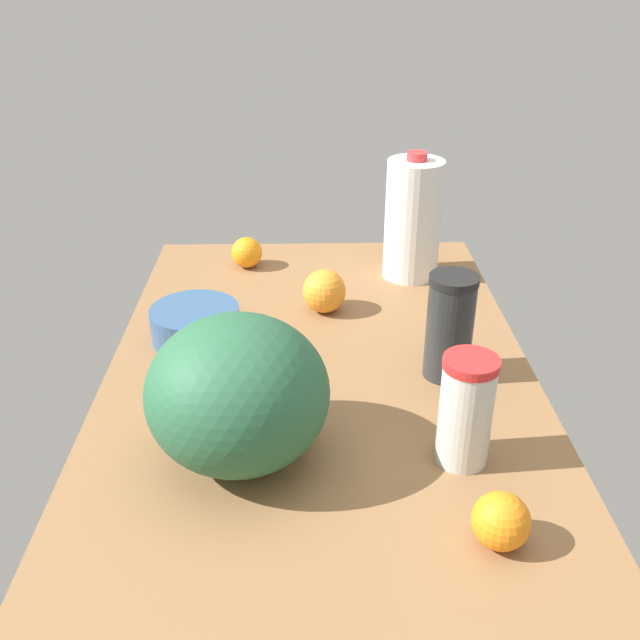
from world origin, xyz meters
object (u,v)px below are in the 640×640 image
(orange_near_front, at_px, (247,252))
(orange_by_jug, at_px, (501,521))
(shaker_bottle, at_px, (450,327))
(milk_jug, at_px, (413,219))
(orange_loose, at_px, (324,291))
(watermelon, at_px, (238,393))
(tumbler_cup, at_px, (466,410))
(mixing_bowl, at_px, (195,324))

(orange_near_front, xyz_separation_m, orange_by_jug, (-0.88, -0.38, 0.00))
(orange_near_front, bearing_deg, shaker_bottle, -141.45)
(milk_jug, height_order, orange_loose, milk_jug)
(milk_jug, distance_m, shaker_bottle, 0.43)
(orange_loose, bearing_deg, orange_by_jug, -162.64)
(watermelon, distance_m, shaker_bottle, 0.41)
(orange_loose, bearing_deg, watermelon, 163.86)
(tumbler_cup, bearing_deg, mixing_bowl, 49.64)
(shaker_bottle, xyz_separation_m, orange_by_jug, (-0.40, 0.00, -0.06))
(watermelon, height_order, orange_near_front, watermelon)
(shaker_bottle, height_order, orange_loose, shaker_bottle)
(tumbler_cup, bearing_deg, milk_jug, -1.03)
(watermelon, bearing_deg, orange_near_front, 3.15)
(watermelon, distance_m, tumbler_cup, 0.33)
(watermelon, bearing_deg, orange_by_jug, -118.12)
(mixing_bowl, xyz_separation_m, orange_near_front, (0.34, -0.08, 0.00))
(watermelon, bearing_deg, shaker_bottle, -57.40)
(watermelon, bearing_deg, milk_jug, -27.56)
(watermelon, bearing_deg, tumbler_cup, -92.32)
(watermelon, height_order, shaker_bottle, watermelon)
(watermelon, relative_size, mixing_bowl, 1.55)
(orange_loose, bearing_deg, mixing_bowl, 113.76)
(watermelon, relative_size, orange_by_jug, 3.52)
(watermelon, xyz_separation_m, orange_loose, (0.47, -0.14, -0.07))
(orange_near_front, bearing_deg, mixing_bowl, 167.49)
(milk_jug, height_order, shaker_bottle, milk_jug)
(orange_near_front, distance_m, orange_by_jug, 0.96)
(mixing_bowl, height_order, orange_by_jug, orange_by_jug)
(orange_near_front, bearing_deg, milk_jug, -98.24)
(milk_jug, distance_m, watermelon, 0.73)
(tumbler_cup, relative_size, mixing_bowl, 1.02)
(mixing_bowl, bearing_deg, shaker_bottle, -107.00)
(tumbler_cup, distance_m, mixing_bowl, 0.58)
(shaker_bottle, distance_m, orange_by_jug, 0.40)
(milk_jug, distance_m, orange_loose, 0.28)
(mixing_bowl, bearing_deg, orange_by_jug, -140.05)
(tumbler_cup, height_order, orange_by_jug, tumbler_cup)
(orange_by_jug, bearing_deg, shaker_bottle, -0.63)
(mixing_bowl, bearing_deg, watermelon, -162.44)
(watermelon, xyz_separation_m, shaker_bottle, (0.22, -0.34, -0.02))
(mixing_bowl, distance_m, orange_by_jug, 0.70)
(milk_jug, bearing_deg, orange_loose, 131.15)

